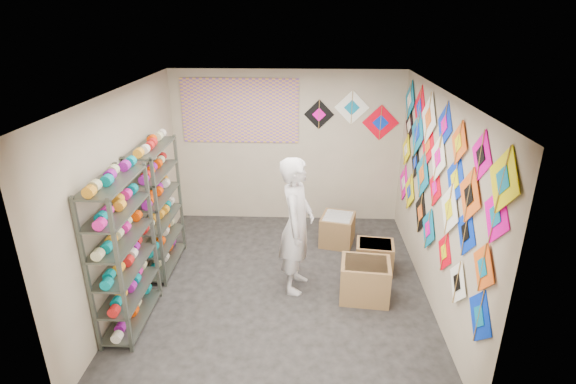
{
  "coord_description": "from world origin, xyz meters",
  "views": [
    {
      "loc": [
        0.33,
        -5.35,
        3.59
      ],
      "look_at": [
        0.1,
        0.3,
        1.3
      ],
      "focal_mm": 28.0,
      "sensor_mm": 36.0,
      "label": 1
    }
  ],
  "objects_px": {
    "shelf_rack_back": "(158,209)",
    "carton_c": "(337,230)",
    "carton_b": "(374,257)",
    "shelf_rack_front": "(123,254)",
    "carton_a": "(365,280)",
    "shopkeeper": "(297,226)"
  },
  "relations": [
    {
      "from": "carton_b",
      "to": "shopkeeper",
      "type": "bearing_deg",
      "value": -150.15
    },
    {
      "from": "shelf_rack_front",
      "to": "carton_c",
      "type": "distance_m",
      "value": 3.48
    },
    {
      "from": "carton_b",
      "to": "carton_c",
      "type": "bearing_deg",
      "value": 128.32
    },
    {
      "from": "shopkeeper",
      "to": "carton_a",
      "type": "relative_size",
      "value": 2.96
    },
    {
      "from": "shelf_rack_front",
      "to": "carton_c",
      "type": "bearing_deg",
      "value": 38.86
    },
    {
      "from": "carton_a",
      "to": "carton_c",
      "type": "xyz_separation_m",
      "value": [
        -0.27,
        1.51,
        -0.02
      ]
    },
    {
      "from": "shopkeeper",
      "to": "carton_b",
      "type": "distance_m",
      "value": 1.44
    },
    {
      "from": "carton_c",
      "to": "shelf_rack_front",
      "type": "bearing_deg",
      "value": -127.35
    },
    {
      "from": "shopkeeper",
      "to": "shelf_rack_front",
      "type": "bearing_deg",
      "value": 122.56
    },
    {
      "from": "shelf_rack_front",
      "to": "carton_a",
      "type": "bearing_deg",
      "value": 12.07
    },
    {
      "from": "shelf_rack_back",
      "to": "carton_b",
      "type": "xyz_separation_m",
      "value": [
        3.15,
        0.03,
        -0.73
      ]
    },
    {
      "from": "carton_a",
      "to": "shopkeeper",
      "type": "bearing_deg",
      "value": 172.76
    },
    {
      "from": "shelf_rack_back",
      "to": "shopkeeper",
      "type": "relative_size",
      "value": 1.0
    },
    {
      "from": "shopkeeper",
      "to": "carton_c",
      "type": "bearing_deg",
      "value": -16.8
    },
    {
      "from": "shelf_rack_back",
      "to": "carton_c",
      "type": "bearing_deg",
      "value": 17.54
    },
    {
      "from": "shelf_rack_front",
      "to": "carton_c",
      "type": "relative_size",
      "value": 3.38
    },
    {
      "from": "shopkeeper",
      "to": "carton_a",
      "type": "height_order",
      "value": "shopkeeper"
    },
    {
      "from": "shelf_rack_front",
      "to": "shopkeeper",
      "type": "bearing_deg",
      "value": 22.8
    },
    {
      "from": "carton_c",
      "to": "shelf_rack_back",
      "type": "bearing_deg",
      "value": -148.67
    },
    {
      "from": "shopkeeper",
      "to": "carton_b",
      "type": "xyz_separation_m",
      "value": [
        1.14,
        0.48,
        -0.73
      ]
    },
    {
      "from": "carton_b",
      "to": "shelf_rack_back",
      "type": "bearing_deg",
      "value": -172.58
    },
    {
      "from": "shelf_rack_front",
      "to": "shopkeeper",
      "type": "xyz_separation_m",
      "value": [
        2.01,
        0.84,
        -0.0
      ]
    }
  ]
}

